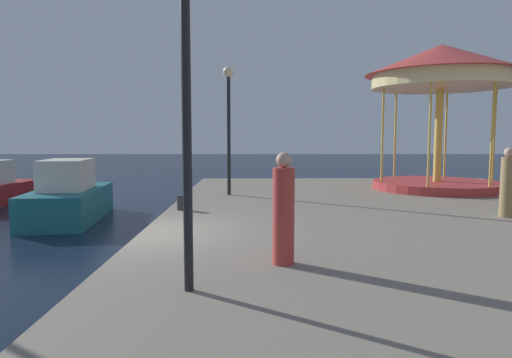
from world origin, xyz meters
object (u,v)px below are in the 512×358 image
object	(u,v)px
carousel	(441,82)
bollard_center	(181,203)
lamp_post_far_end	(229,108)
person_by_the_water	(284,212)
person_mid_promenade	(508,185)
motorboat_teal	(69,198)
lamp_post_mid_promenade	(186,66)

from	to	relation	value
carousel	bollard_center	world-z (taller)	carousel
lamp_post_far_end	bollard_center	xyz separation A→B (m)	(-1.13, -3.12, -2.73)
bollard_center	person_by_the_water	xyz separation A→B (m)	(2.40, -5.15, 0.62)
person_mid_promenade	person_by_the_water	bearing A→B (deg)	-145.04
motorboat_teal	lamp_post_far_end	xyz separation A→B (m)	(5.29, 0.36, 2.98)
motorboat_teal	bollard_center	xyz separation A→B (m)	(4.17, -2.76, 0.25)
motorboat_teal	lamp_post_mid_promenade	size ratio (longest dim) A/B	1.14
lamp_post_mid_promenade	motorboat_teal	bearing A→B (deg)	119.99
person_mid_promenade	person_by_the_water	xyz separation A→B (m)	(-5.78, -4.04, 0.02)
lamp_post_far_end	person_by_the_water	world-z (taller)	lamp_post_far_end
person_mid_promenade	carousel	bearing A→B (deg)	83.79
lamp_post_far_end	motorboat_teal	bearing A→B (deg)	-176.16
bollard_center	person_mid_promenade	distance (m)	8.28
carousel	person_mid_promenade	world-z (taller)	carousel
lamp_post_mid_promenade	lamp_post_far_end	size ratio (longest dim) A/B	0.97
lamp_post_mid_promenade	bollard_center	distance (m)	6.98
motorboat_teal	bollard_center	world-z (taller)	motorboat_teal
lamp_post_far_end	carousel	bearing A→B (deg)	11.31
motorboat_teal	lamp_post_far_end	size ratio (longest dim) A/B	1.10
lamp_post_mid_promenade	person_by_the_water	bearing A→B (deg)	42.85
lamp_post_far_end	person_mid_promenade	size ratio (longest dim) A/B	2.50
bollard_center	person_mid_promenade	xyz separation A→B (m)	(8.18, -1.11, 0.60)
bollard_center	person_mid_promenade	bearing A→B (deg)	-7.73
motorboat_teal	person_mid_promenade	world-z (taller)	person_mid_promenade
bollard_center	motorboat_teal	bearing A→B (deg)	146.46
carousel	person_mid_promenade	size ratio (longest dim) A/B	3.18
person_by_the_water	motorboat_teal	bearing A→B (deg)	129.70
carousel	lamp_post_far_end	world-z (taller)	carousel
carousel	lamp_post_mid_promenade	xyz separation A→B (m)	(-7.71, -11.02, -1.11)
lamp_post_far_end	bollard_center	bearing A→B (deg)	-109.84
motorboat_teal	lamp_post_far_end	bearing A→B (deg)	3.84
lamp_post_far_end	person_mid_promenade	world-z (taller)	lamp_post_far_end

